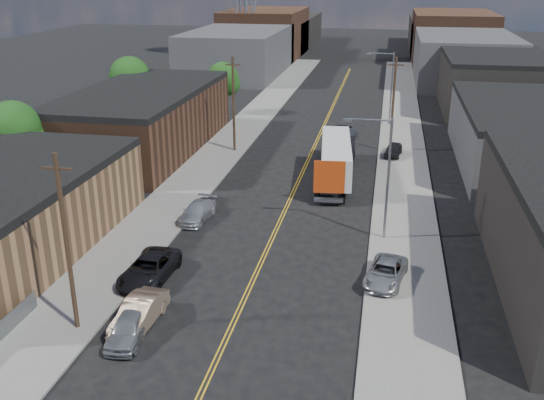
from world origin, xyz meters
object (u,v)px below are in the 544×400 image
at_px(car_left_a, 129,327).
at_px(car_left_d, 197,212).
at_px(car_right_lot_a, 386,272).
at_px(car_ahead_truck, 340,132).
at_px(car_right_lot_c, 393,150).
at_px(semi_truck, 337,155).
at_px(car_left_b, 139,313).
at_px(car_left_c, 149,269).

distance_m(car_left_a, car_left_d, 16.45).
relative_size(car_right_lot_a, car_ahead_truck, 1.00).
xyz_separation_m(car_right_lot_c, car_ahead_truck, (-6.10, 6.92, -0.17)).
distance_m(semi_truck, car_left_a, 29.82).
distance_m(car_left_b, car_left_c, 5.19).
bearing_deg(car_left_a, car_left_d, 90.16).
xyz_separation_m(car_left_c, car_left_d, (0.00, 10.00, -0.10)).
relative_size(car_right_lot_c, car_ahead_truck, 0.84).
bearing_deg(car_left_d, car_left_c, -84.72).
relative_size(semi_truck, car_left_a, 3.60).
bearing_deg(car_right_lot_c, semi_truck, -116.29).
bearing_deg(car_ahead_truck, car_left_d, -102.35).
distance_m(car_left_d, car_right_lot_c, 24.98).
height_order(car_left_b, car_right_lot_a, car_left_b).
height_order(semi_truck, car_right_lot_c, semi_truck).
bearing_deg(car_left_b, car_left_d, 98.97).
xyz_separation_m(car_left_d, car_right_lot_a, (14.60, -7.71, 0.12)).
bearing_deg(car_left_d, car_left_b, -79.38).
relative_size(car_left_d, car_right_lot_a, 1.01).
height_order(car_left_b, car_right_lot_c, car_left_b).
height_order(semi_truck, car_left_d, semi_truck).
xyz_separation_m(car_left_b, car_left_c, (-1.40, 4.99, 0.00)).
bearing_deg(car_left_c, car_ahead_truck, 78.20).
height_order(car_left_a, car_right_lot_c, car_right_lot_c).
bearing_deg(car_ahead_truck, semi_truck, -80.62).
relative_size(car_left_a, car_right_lot_c, 1.08).
distance_m(semi_truck, car_left_d, 15.69).
distance_m(car_right_lot_a, car_right_lot_c, 27.72).
xyz_separation_m(car_left_b, car_right_lot_c, (13.55, 35.00, 0.04)).
bearing_deg(car_right_lot_a, car_left_b, -140.08).
xyz_separation_m(car_left_a, car_left_d, (-1.40, 16.39, -0.03)).
bearing_deg(car_left_b, car_left_c, 109.30).
xyz_separation_m(car_left_b, car_ahead_truck, (7.46, 41.92, -0.13)).
bearing_deg(car_ahead_truck, car_left_a, -93.91).
bearing_deg(semi_truck, car_left_d, -134.46).
bearing_deg(car_left_d, car_right_lot_c, 58.52).
xyz_separation_m(car_left_c, car_ahead_truck, (8.86, 36.93, -0.13)).
relative_size(semi_truck, car_left_c, 2.70).
bearing_deg(car_left_a, car_right_lot_c, 64.86).
bearing_deg(car_left_a, car_left_c, 97.63).
bearing_deg(car_left_c, car_left_b, -72.64).
bearing_deg(car_ahead_truck, car_left_c, -97.63).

